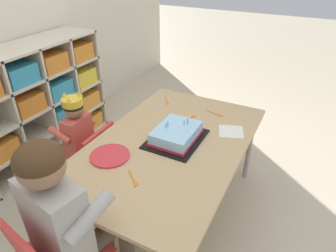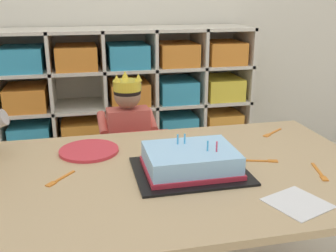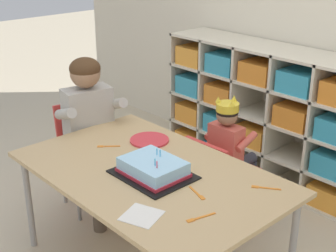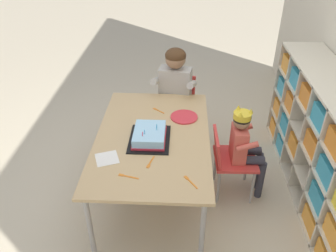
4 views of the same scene
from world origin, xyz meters
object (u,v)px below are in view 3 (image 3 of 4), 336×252
classroom_chair_blue (218,171)px  fork_by_napkin (197,194)px  fork_scattered_mid_table (199,218)px  fork_beside_plate_stack (107,146)px  fork_near_cake_tray (264,188)px  classroom_chair_adult_side (87,144)px  birthday_cake_on_tray (153,169)px  child_with_crown (230,143)px  paper_plate_stack (149,140)px  adult_helper_seated (92,121)px  activity_table (150,178)px

classroom_chair_blue → fork_by_napkin: fork_by_napkin is taller
fork_scattered_mid_table → fork_beside_plate_stack: bearing=95.2°
fork_near_cake_tray → fork_scattered_mid_table: same height
classroom_chair_adult_side → fork_beside_plate_stack: size_ratio=6.47×
birthday_cake_on_tray → child_with_crown: bearing=99.7°
paper_plate_stack → fork_beside_plate_stack: bearing=-114.6°
child_with_crown → fork_near_cake_tray: size_ratio=6.75×
child_with_crown → fork_scattered_mid_table: bearing=121.3°
classroom_chair_blue → fork_scattered_mid_table: (0.55, -0.75, 0.25)m
adult_helper_seated → fork_scattered_mid_table: 1.23m
paper_plate_stack → fork_near_cake_tray: paper_plate_stack is taller
birthday_cake_on_tray → adult_helper_seated: bearing=168.3°
fork_by_napkin → birthday_cake_on_tray: bearing=22.9°
child_with_crown → paper_plate_stack: bearing=65.4°
paper_plate_stack → classroom_chair_blue: bearing=61.3°
adult_helper_seated → fork_scattered_mid_table: adult_helper_seated is taller
classroom_chair_adult_side → classroom_chair_blue: bearing=-48.2°
child_with_crown → paper_plate_stack: child_with_crown is taller
child_with_crown → fork_by_napkin: child_with_crown is taller
activity_table → classroom_chair_blue: bearing=96.9°
birthday_cake_on_tray → paper_plate_stack: bearing=142.0°
adult_helper_seated → birthday_cake_on_tray: size_ratio=2.72×
activity_table → classroom_chair_adult_side: classroom_chair_adult_side is taller
fork_by_napkin → fork_near_cake_tray: bearing=-105.5°
classroom_chair_blue → birthday_cake_on_tray: birthday_cake_on_tray is taller
birthday_cake_on_tray → paper_plate_stack: 0.43m
fork_beside_plate_stack → fork_by_napkin: (0.72, -0.00, 0.00)m
fork_by_napkin → adult_helper_seated: bearing=9.9°
birthday_cake_on_tray → fork_by_napkin: (0.28, 0.03, -0.03)m
activity_table → child_with_crown: child_with_crown is taller
activity_table → birthday_cake_on_tray: bearing=-21.8°
fork_near_cake_tray → fork_scattered_mid_table: 0.42m
fork_beside_plate_stack → fork_scattered_mid_table: 0.88m
classroom_chair_adult_side → birthday_cake_on_tray: bearing=-91.0°
child_with_crown → classroom_chair_adult_side: 0.95m
adult_helper_seated → classroom_chair_adult_side: bearing=90.0°
child_with_crown → fork_scattered_mid_table: (0.56, -0.86, 0.10)m
fork_by_napkin → classroom_chair_adult_side: bearing=9.6°
paper_plate_stack → fork_scattered_mid_table: bearing=-25.9°
activity_table → paper_plate_stack: size_ratio=6.16×
activity_table → fork_by_napkin: 0.34m
activity_table → classroom_chair_blue: activity_table is taller
fork_by_napkin → fork_beside_plate_stack: bearing=16.7°
child_with_crown → fork_scattered_mid_table: 1.03m
activity_table → classroom_chair_adult_side: (-0.84, 0.16, -0.14)m
classroom_chair_adult_side → fork_near_cake_tray: size_ratio=5.71×
adult_helper_seated → child_with_crown: bearing=-37.1°
activity_table → child_with_crown: (-0.08, 0.73, -0.05)m
activity_table → classroom_chair_blue: 0.66m
birthday_cake_on_tray → fork_beside_plate_stack: 0.44m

